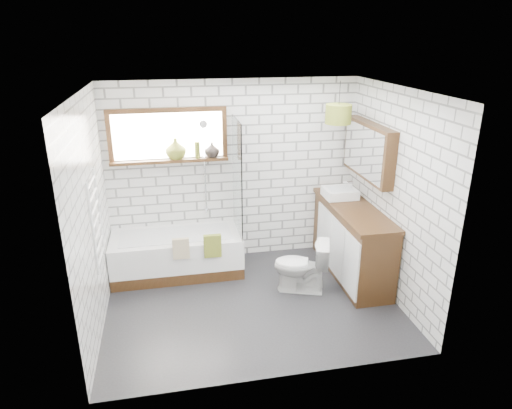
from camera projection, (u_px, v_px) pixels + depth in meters
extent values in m
cube|color=black|center=(252.00, 303.00, 5.50)|extent=(3.40, 2.60, 0.01)
cube|color=white|center=(251.00, 90.00, 4.61)|extent=(3.40, 2.60, 0.01)
cube|color=white|center=(234.00, 172.00, 6.25)|extent=(3.40, 0.01, 2.50)
cube|color=white|center=(280.00, 259.00, 3.86)|extent=(3.40, 0.01, 2.50)
cube|color=white|center=(91.00, 217.00, 4.75)|extent=(0.01, 2.60, 2.50)
cube|color=white|center=(394.00, 196.00, 5.37)|extent=(0.01, 2.60, 2.50)
cube|color=black|center=(168.00, 136.00, 5.86)|extent=(1.52, 0.16, 0.68)
cube|color=white|center=(96.00, 221.00, 4.77)|extent=(0.06, 0.52, 1.00)
cube|color=black|center=(368.00, 151.00, 5.76)|extent=(0.16, 1.20, 0.70)
cylinder|color=silver|center=(205.00, 168.00, 6.10)|extent=(0.02, 0.02, 1.30)
cube|color=white|center=(177.00, 254.00, 6.10)|extent=(1.70, 0.75, 0.55)
cube|color=white|center=(237.00, 177.00, 5.89)|extent=(0.02, 0.72, 1.50)
cube|color=olive|center=(213.00, 246.00, 5.74)|extent=(0.22, 0.06, 0.30)
cube|color=#C1B386|center=(181.00, 249.00, 5.67)|extent=(0.21, 0.05, 0.27)
cube|color=black|center=(352.00, 241.00, 6.00)|extent=(0.54, 1.68, 0.96)
cube|color=white|center=(340.00, 193.00, 6.14)|extent=(0.42, 0.37, 0.12)
cylinder|color=silver|center=(351.00, 187.00, 6.15)|extent=(0.04, 0.04, 0.17)
imported|color=white|center=(301.00, 266.00, 5.64)|extent=(0.58, 0.76, 0.68)
imported|color=olive|center=(176.00, 150.00, 5.91)|extent=(0.30, 0.30, 0.28)
imported|color=black|center=(212.00, 151.00, 6.01)|extent=(0.24, 0.24, 0.20)
cylinder|color=olive|center=(197.00, 152.00, 5.98)|extent=(0.09, 0.09, 0.21)
cylinder|color=olive|center=(338.00, 114.00, 5.65)|extent=(0.32, 0.32, 0.24)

